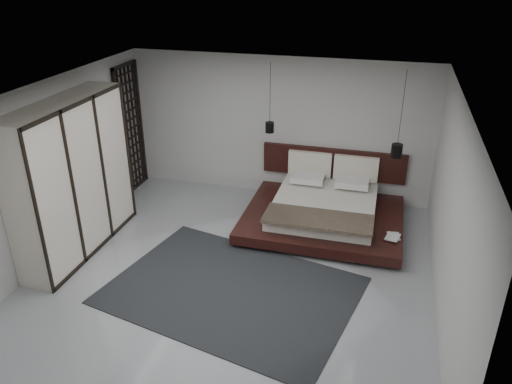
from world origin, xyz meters
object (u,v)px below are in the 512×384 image
(pendant_left, at_px, (270,127))
(wardrobe, at_px, (73,178))
(bed, at_px, (324,209))
(rug, at_px, (232,290))
(pendant_right, at_px, (397,150))
(lattice_screen, at_px, (131,129))

(pendant_left, relative_size, wardrobe, 0.50)
(bed, relative_size, pendant_left, 2.18)
(wardrobe, distance_m, rug, 3.13)
(pendant_right, relative_size, rug, 0.44)
(pendant_left, height_order, pendant_right, same)
(lattice_screen, xyz_separation_m, bed, (4.07, -0.54, -1.01))
(pendant_left, height_order, wardrobe, pendant_left)
(lattice_screen, distance_m, bed, 4.23)
(bed, xyz_separation_m, pendant_left, (-1.15, 0.44, 1.33))
(lattice_screen, relative_size, rug, 0.74)
(wardrobe, bearing_deg, bed, 26.20)
(pendant_left, relative_size, rug, 0.37)
(pendant_left, relative_size, pendant_right, 0.84)
(lattice_screen, xyz_separation_m, rug, (3.06, -2.95, -1.29))
(bed, distance_m, pendant_right, 1.65)
(lattice_screen, distance_m, rug, 4.45)
(wardrobe, height_order, rug, wardrobe)
(bed, height_order, wardrobe, wardrobe)
(pendant_left, distance_m, pendant_right, 2.32)
(wardrobe, bearing_deg, rug, -10.65)
(pendant_right, bearing_deg, rug, -127.14)
(pendant_left, bearing_deg, bed, -21.10)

